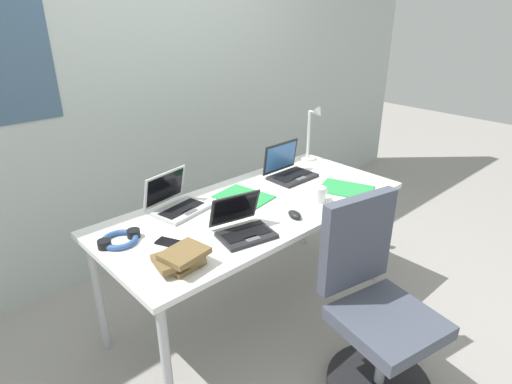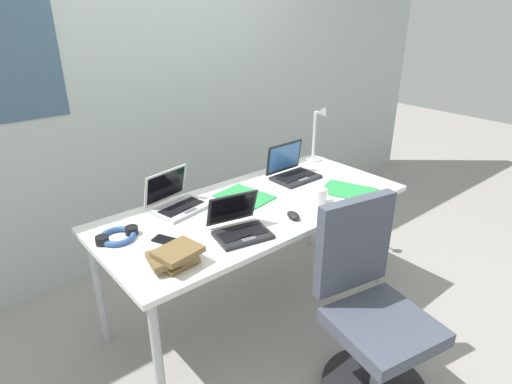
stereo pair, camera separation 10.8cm
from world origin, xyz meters
name	(u,v)px [view 1 (the left image)]	position (x,y,z in m)	size (l,w,h in m)	color
ground_plane	(256,309)	(0.00, 0.00, 0.00)	(12.00, 12.00, 0.00)	gray
wall_back	(147,81)	(0.00, 1.10, 1.30)	(6.00, 0.13, 2.60)	#B2BCB7
desk	(256,214)	(0.00, 0.00, 0.68)	(1.80, 0.80, 0.74)	white
desk_lamp	(312,134)	(0.80, 0.28, 0.94)	(0.12, 0.18, 0.40)	white
laptop_near_lamp	(176,203)	(-0.37, 0.25, 0.78)	(0.33, 0.30, 0.21)	#B7BABC
laptop_front_left	(243,227)	(-0.27, -0.20, 0.78)	(0.31, 0.30, 0.19)	#232326
laptop_back_left	(289,170)	(0.45, 0.16, 0.79)	(0.30, 0.23, 0.22)	#232326
computer_mouse	(295,215)	(0.05, -0.25, 0.76)	(0.06, 0.10, 0.03)	black
cell_phone	(170,243)	(-0.59, -0.03, 0.74)	(0.06, 0.14, 0.01)	black
headphones	(119,239)	(-0.76, 0.14, 0.76)	(0.21, 0.18, 0.04)	#335999
pill_bottle	(232,211)	(-0.20, -0.03, 0.78)	(0.04, 0.04, 0.08)	gold
book_stack	(182,258)	(-0.66, -0.24, 0.78)	(0.24, 0.20, 0.08)	brown
paper_folder_front_left	(244,197)	(0.02, 0.12, 0.74)	(0.23, 0.31, 0.01)	green
paper_folder_back_left	(346,189)	(0.55, -0.22, 0.74)	(0.23, 0.31, 0.01)	green
coffee_mug	(319,194)	(0.30, -0.21, 0.78)	(0.11, 0.08, 0.09)	white
office_chair	(375,315)	(0.06, -0.79, 0.40)	(0.52, 0.58, 0.97)	black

